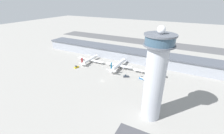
# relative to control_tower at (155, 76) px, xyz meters

# --- Properties ---
(ground_plane) EXTENTS (1000.00, 1000.00, 0.00)m
(ground_plane) POSITION_rel_control_tower_xyz_m (-57.70, 28.12, -33.20)
(ground_plane) COLOR gray
(terminal_building) EXTENTS (269.14, 25.00, 15.09)m
(terminal_building) POSITION_rel_control_tower_xyz_m (-57.70, 98.12, -25.56)
(terminal_building) COLOR #9399A3
(terminal_building) RESTS_ON ground
(runway_strip) EXTENTS (403.71, 44.00, 0.01)m
(runway_strip) POSITION_rel_control_tower_xyz_m (-57.70, 202.37, -33.20)
(runway_strip) COLOR #515154
(runway_strip) RESTS_ON ground
(control_tower) EXTENTS (19.23, 19.23, 65.88)m
(control_tower) POSITION_rel_control_tower_xyz_m (0.00, 0.00, 0.00)
(control_tower) COLOR #ADB2BC
(control_tower) RESTS_ON ground
(airplane_gate_alpha) EXTENTS (40.85, 34.69, 11.88)m
(airplane_gate_alpha) POSITION_rel_control_tower_xyz_m (-98.82, 64.91, -29.38)
(airplane_gate_alpha) COLOR white
(airplane_gate_alpha) RESTS_ON ground
(airplane_gate_bravo) EXTENTS (34.01, 38.60, 14.56)m
(airplane_gate_bravo) POSITION_rel_control_tower_xyz_m (-55.99, 64.15, -28.32)
(airplane_gate_bravo) COLOR white
(airplane_gate_bravo) RESTS_ON ground
(airplane_gate_charlie) EXTENTS (36.78, 37.13, 12.15)m
(airplane_gate_charlie) POSITION_rel_control_tower_xyz_m (-17.64, 63.91, -29.17)
(airplane_gate_charlie) COLOR white
(airplane_gate_charlie) RESTS_ON ground
(service_truck_catering) EXTENTS (6.36, 4.76, 2.78)m
(service_truck_catering) POSITION_rel_control_tower_xyz_m (-38.64, 47.65, -32.23)
(service_truck_catering) COLOR black
(service_truck_catering) RESTS_ON ground
(service_truck_fuel) EXTENTS (3.88, 6.29, 3.02)m
(service_truck_fuel) POSITION_rel_control_tower_xyz_m (-103.64, 42.03, -32.15)
(service_truck_fuel) COLOR black
(service_truck_fuel) RESTS_ON ground
(service_truck_baggage) EXTENTS (6.73, 3.16, 2.80)m
(service_truck_baggage) POSITION_rel_control_tower_xyz_m (-21.30, 51.59, -32.23)
(service_truck_baggage) COLOR black
(service_truck_baggage) RESTS_ON ground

